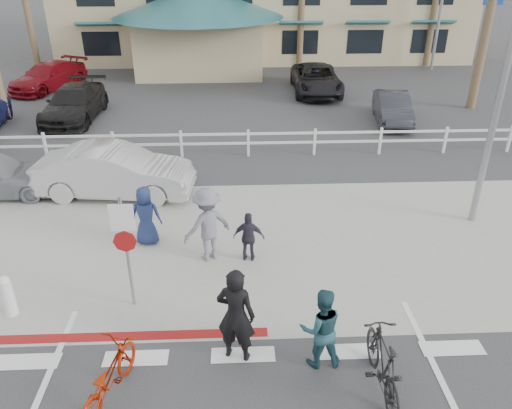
{
  "coord_description": "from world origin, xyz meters",
  "views": [
    {
      "loc": [
        -0.06,
        -6.38,
        6.88
      ],
      "look_at": [
        0.39,
        3.84,
        1.5
      ],
      "focal_mm": 35.0,
      "sensor_mm": 36.0,
      "label": 1
    }
  ],
  "objects_px": {
    "bike_red": "(108,377)",
    "sign_post": "(126,247)",
    "bike_black": "(383,364)",
    "car_white_sedan": "(115,172)"
  },
  "relations": [
    {
      "from": "bike_red",
      "to": "sign_post",
      "type": "bearing_deg",
      "value": -73.12
    },
    {
      "from": "bike_red",
      "to": "bike_black",
      "type": "xyz_separation_m",
      "value": [
        4.62,
        0.01,
        0.1
      ]
    },
    {
      "from": "bike_red",
      "to": "car_white_sedan",
      "type": "distance_m",
      "value": 7.97
    },
    {
      "from": "sign_post",
      "to": "bike_black",
      "type": "relative_size",
      "value": 1.5
    },
    {
      "from": "bike_black",
      "to": "car_white_sedan",
      "type": "xyz_separation_m",
      "value": [
        -6.08,
        7.83,
        0.19
      ]
    },
    {
      "from": "bike_red",
      "to": "car_white_sedan",
      "type": "xyz_separation_m",
      "value": [
        -1.46,
        7.83,
        0.29
      ]
    },
    {
      "from": "sign_post",
      "to": "bike_red",
      "type": "xyz_separation_m",
      "value": [
        0.04,
        -2.49,
        -0.97
      ]
    },
    {
      "from": "bike_black",
      "to": "car_white_sedan",
      "type": "distance_m",
      "value": 9.91
    },
    {
      "from": "bike_red",
      "to": "car_white_sedan",
      "type": "bearing_deg",
      "value": -63.47
    },
    {
      "from": "bike_black",
      "to": "bike_red",
      "type": "bearing_deg",
      "value": -0.3
    }
  ]
}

